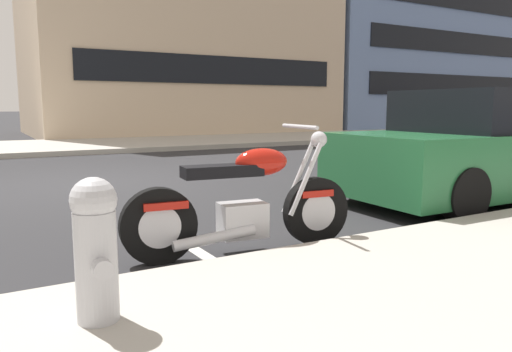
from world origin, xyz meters
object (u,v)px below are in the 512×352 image
fire_hydrant (95,246)px  parked_motorcycle (245,205)px  parked_car_near_corner (487,148)px  car_opposite_curb (447,122)px

fire_hydrant → parked_motorcycle: bearing=36.1°
parked_motorcycle → parked_car_near_corner: (4.12, 0.59, 0.28)m
parked_motorcycle → parked_car_near_corner: bearing=14.9°
parked_car_near_corner → fire_hydrant: size_ratio=5.69×
parked_motorcycle → fire_hydrant: bearing=-137.2°
parked_car_near_corner → fire_hydrant: parked_car_near_corner is taller
parked_motorcycle → car_opposite_curb: bearing=40.0°
car_opposite_curb → fire_hydrant: bearing=34.7°
car_opposite_curb → fire_hydrant: size_ratio=5.24×
parked_car_near_corner → fire_hydrant: 5.85m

